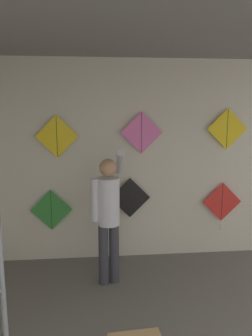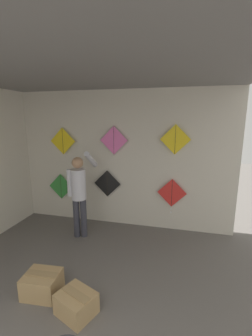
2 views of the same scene
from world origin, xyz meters
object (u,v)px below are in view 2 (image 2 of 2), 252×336
cardboard_box (42,284)px  kite_2 (172,194)px  kite_0 (61,186)px  kite_3 (63,141)px  kite_1 (107,184)px  cardboard_box_spare (76,304)px  shopkeeper (79,190)px  kite_4 (114,140)px  kite_5 (175,139)px

cardboard_box → kite_2: kite_2 is taller
kite_2 → kite_0: bearing=180.0°
cardboard_box → kite_3: kite_3 is taller
kite_1 → cardboard_box_spare: bearing=-80.5°
cardboard_box_spare → kite_3: bearing=120.5°
kite_0 → kite_1: (1.09, 0.00, 0.15)m
shopkeeper → kite_3: (-0.65, 0.66, 0.83)m
kite_1 → kite_2: (1.35, -0.00, -0.12)m
kite_1 → kite_3: kite_3 is taller
kite_2 → kite_4: size_ratio=1.24×
cardboard_box → cardboard_box_spare: (0.56, -0.17, -0.01)m
shopkeeper → kite_0: (-0.76, 0.66, -0.18)m
kite_1 → kite_2: bearing=-0.0°
kite_1 → kite_4: bearing=0.0°
shopkeeper → kite_3: 1.24m
kite_3 → kite_5: kite_5 is taller
kite_2 → kite_3: (-2.33, 0.00, 0.99)m
shopkeeper → kite_1: size_ratio=2.89×
shopkeeper → kite_1: 0.74m
kite_2 → kite_5: size_ratio=1.24×
kite_1 → kite_3: bearing=180.0°
kite_0 → kite_4: (1.25, 0.00, 1.06)m
kite_0 → kite_4: 1.64m
cardboard_box_spare → kite_5: 3.05m
kite_2 → cardboard_box: bearing=-125.2°
kite_0 → cardboard_box_spare: bearing=-57.4°
shopkeeper → kite_2: shopkeeper is taller
kite_0 → kite_3: (0.11, 0.00, 1.02)m
kite_0 → kite_5: 2.69m
shopkeeper → kite_2: size_ratio=2.33×
kite_0 → kite_2: size_ratio=0.81×
kite_3 → kite_4: size_ratio=1.00×
kite_4 → kite_5: kite_5 is taller
kite_3 → kite_4: 1.14m
kite_3 → kite_1: bearing=0.0°
kite_1 → kite_5: bearing=0.0°
cardboard_box → kite_2: 2.71m
shopkeeper → kite_2: bearing=7.5°
cardboard_box_spare → kite_2: size_ratio=0.72×
kite_1 → kite_3: size_ratio=1.00×
shopkeeper → kite_4: size_ratio=2.89×
kite_3 → kite_5: bearing=0.0°
cardboard_box → kite_4: kite_4 is taller
kite_1 → kite_2: size_ratio=0.81×
cardboard_box_spare → kite_4: size_ratio=0.90×
cardboard_box_spare → kite_0: size_ratio=0.90×
cardboard_box_spare → shopkeeper: bearing=113.4°
kite_2 → kite_3: kite_3 is taller
kite_2 → kite_4: bearing=180.0°
cardboard_box → cardboard_box_spare: cardboard_box is taller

